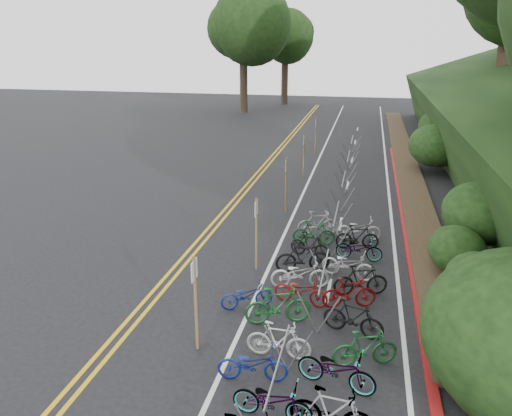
{
  "coord_description": "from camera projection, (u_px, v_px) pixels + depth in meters",
  "views": [
    {
      "loc": [
        3.91,
        -9.84,
        7.3
      ],
      "look_at": [
        0.03,
        7.5,
        1.3
      ],
      "focal_mm": 35.0,
      "sensor_mm": 36.0,
      "label": 1
    }
  ],
  "objects": [
    {
      "name": "road_markings",
      "position": [
        283.0,
        219.0,
        21.44
      ],
      "size": [
        7.47,
        80.0,
        0.01
      ],
      "color": "gold",
      "rests_on": "ground"
    },
    {
      "name": "bike_rack_front",
      "position": [
        278.0,
        375.0,
        10.13
      ],
      "size": [
        1.13,
        2.85,
        1.15
      ],
      "color": "slate",
      "rests_on": "ground"
    },
    {
      "name": "bike_valet",
      "position": [
        322.0,
        296.0,
        13.98
      ],
      "size": [
        3.34,
        13.32,
        1.09
      ],
      "color": "slate",
      "rests_on": "ground"
    },
    {
      "name": "bike_racks_rest",
      "position": [
        343.0,
        185.0,
        23.36
      ],
      "size": [
        1.14,
        23.0,
        1.17
      ],
      "color": "slate",
      "rests_on": "ground"
    },
    {
      "name": "signpost_near",
      "position": [
        195.0,
        297.0,
        11.97
      ],
      "size": [
        0.08,
        0.4,
        2.5
      ],
      "color": "brown",
      "rests_on": "ground"
    },
    {
      "name": "red_curb",
      "position": [
        402.0,
        212.0,
        22.14
      ],
      "size": [
        0.25,
        28.0,
        0.1
      ],
      "primitive_type": "cube",
      "color": "maroon",
      "rests_on": "ground"
    },
    {
      "name": "bike_front",
      "position": [
        247.0,
        295.0,
        14.2
      ],
      "size": [
        1.17,
        1.59,
        0.8
      ],
      "primitive_type": "imported",
      "rotation": [
        0.0,
        0.0,
        2.05
      ],
      "color": "navy",
      "rests_on": "ground"
    },
    {
      "name": "signposts_rest",
      "position": [
        296.0,
        165.0,
        24.6
      ],
      "size": [
        0.08,
        18.4,
        2.5
      ],
      "color": "brown",
      "rests_on": "ground"
    },
    {
      "name": "ground",
      "position": [
        188.0,
        353.0,
        12.24
      ],
      "size": [
        120.0,
        120.0,
        0.0
      ],
      "primitive_type": "plane",
      "color": "black",
      "rests_on": "ground"
    }
  ]
}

